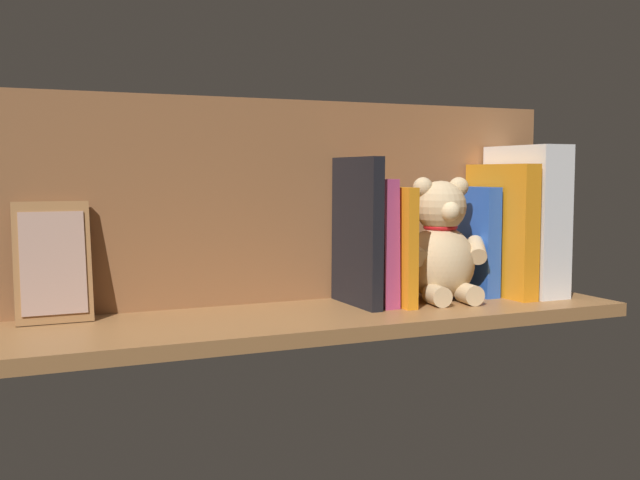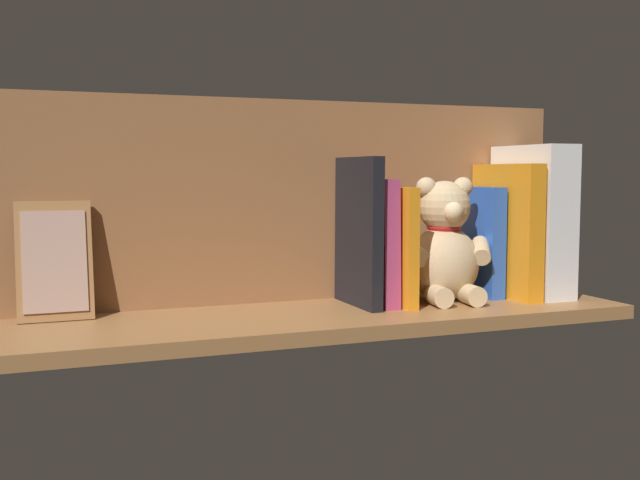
# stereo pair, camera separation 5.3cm
# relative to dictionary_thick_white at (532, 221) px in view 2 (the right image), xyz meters

# --- Properties ---
(ground_plane) EXTENTS (1.00, 0.28, 0.02)m
(ground_plane) POSITION_rel_dictionary_thick_white_xyz_m (0.41, 0.02, -0.14)
(ground_plane) COLOR #9E6B3D
(shelf_back_panel) EXTENTS (1.00, 0.02, 0.34)m
(shelf_back_panel) POSITION_rel_dictionary_thick_white_xyz_m (0.41, -0.10, 0.04)
(shelf_back_panel) COLOR #935D37
(shelf_back_panel) RESTS_ON ground_plane
(dictionary_thick_white) EXTENTS (0.06, 0.17, 0.27)m
(dictionary_thick_white) POSITION_rel_dictionary_thick_white_xyz_m (0.00, 0.00, 0.00)
(dictionary_thick_white) COLOR white
(dictionary_thick_white) RESTS_ON ground_plane
(book_0) EXTENTS (0.03, 0.17, 0.23)m
(book_0) POSITION_rel_dictionary_thick_white_xyz_m (0.05, -0.00, -0.02)
(book_0) COLOR orange
(book_0) RESTS_ON ground_plane
(book_1) EXTENTS (0.03, 0.12, 0.19)m
(book_1) POSITION_rel_dictionary_thick_white_xyz_m (0.09, -0.03, -0.04)
(book_1) COLOR blue
(book_1) RESTS_ON ground_plane
(teddy_bear) EXTENTS (0.17, 0.15, 0.21)m
(teddy_bear) POSITION_rel_dictionary_thick_white_xyz_m (0.18, 0.00, -0.04)
(teddy_bear) COLOR #D1B284
(teddy_bear) RESTS_ON ground_plane
(book_2) EXTENTS (0.02, 0.16, 0.19)m
(book_2) POSITION_rel_dictionary_thick_white_xyz_m (0.27, -0.01, -0.04)
(book_2) COLOR orange
(book_2) RESTS_ON ground_plane
(book_3) EXTENTS (0.03, 0.14, 0.21)m
(book_3) POSITION_rel_dictionary_thick_white_xyz_m (0.30, -0.02, -0.03)
(book_3) COLOR #B23F72
(book_3) RESTS_ON ground_plane
(book_4) EXTENTS (0.02, 0.15, 0.24)m
(book_4) POSITION_rel_dictionary_thick_white_xyz_m (0.33, -0.01, -0.01)
(book_4) COLOR black
(book_4) RESTS_ON ground_plane
(picture_frame_leaning) EXTENTS (0.11, 0.05, 0.18)m
(picture_frame_leaning) POSITION_rel_dictionary_thick_white_xyz_m (0.80, -0.06, -0.05)
(picture_frame_leaning) COLOR #9E6B3D
(picture_frame_leaning) RESTS_ON ground_plane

